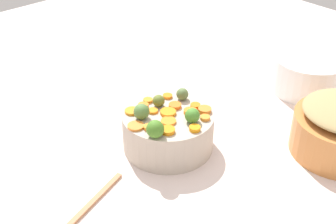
{
  "coord_description": "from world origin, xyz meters",
  "views": [
    {
      "loc": [
        0.71,
        -0.64,
        0.75
      ],
      "look_at": [
        0.0,
        -0.0,
        0.13
      ],
      "focal_mm": 49.41,
      "sensor_mm": 36.0,
      "label": 1
    }
  ],
  "objects": [
    {
      "name": "carrot_slice_5",
      "position": [
        0.02,
        -0.08,
        0.12
      ],
      "size": [
        0.03,
        0.03,
        0.01
      ],
      "primitive_type": "cylinder",
      "rotation": [
        0.0,
        0.0,
        0.22
      ],
      "color": "orange",
      "rests_on": "serving_bowl_carrots"
    },
    {
      "name": "carrot_slice_0",
      "position": [
        0.09,
        -0.0,
        0.13
      ],
      "size": [
        0.04,
        0.04,
        0.01
      ],
      "primitive_type": "cylinder",
      "rotation": [
        0.0,
        0.0,
        0.43
      ],
      "color": "orange",
      "rests_on": "serving_bowl_carrots"
    },
    {
      "name": "carrot_slice_15",
      "position": [
        0.08,
        0.05,
        0.12
      ],
      "size": [
        0.03,
        0.03,
        0.01
      ],
      "primitive_type": "cylinder",
      "rotation": [
        0.0,
        0.0,
        0.88
      ],
      "color": "orange",
      "rests_on": "serving_bowl_carrots"
    },
    {
      "name": "carrot_slice_9",
      "position": [
        -0.06,
        0.05,
        0.12
      ],
      "size": [
        0.03,
        0.03,
        0.01
      ],
      "primitive_type": "cylinder",
      "rotation": [
        0.0,
        0.0,
        4.7
      ],
      "color": "orange",
      "rests_on": "serving_bowl_carrots"
    },
    {
      "name": "brussels_sprout_3",
      "position": [
        -0.04,
        0.01,
        0.14
      ],
      "size": [
        0.03,
        0.03,
        0.03
      ],
      "primitive_type": "sphere",
      "color": "#5E6D2B",
      "rests_on": "serving_bowl_carrots"
    },
    {
      "name": "carrot_slice_8",
      "position": [
        -0.01,
        -0.1,
        0.12
      ],
      "size": [
        0.05,
        0.05,
        0.01
      ],
      "primitive_type": "cylinder",
      "rotation": [
        0.0,
        0.0,
        5.08
      ],
      "color": "orange",
      "rests_on": "serving_bowl_carrots"
    },
    {
      "name": "carrot_slice_14",
      "position": [
        -0.07,
        -0.06,
        0.12
      ],
      "size": [
        0.04,
        0.04,
        0.01
      ],
      "primitive_type": "cylinder",
      "rotation": [
        0.0,
        0.0,
        5.99
      ],
      "color": "orange",
      "rests_on": "serving_bowl_carrots"
    },
    {
      "name": "casserole_dish",
      "position": [
        0.07,
        0.52,
        0.08
      ],
      "size": [
        0.23,
        0.23,
        0.11
      ],
      "primitive_type": "cylinder",
      "color": "white",
      "rests_on": "tabletop"
    },
    {
      "name": "carrot_slice_10",
      "position": [
        0.03,
        -0.02,
        0.12
      ],
      "size": [
        0.05,
        0.05,
        0.01
      ],
      "primitive_type": "cylinder",
      "rotation": [
        0.0,
        0.0,
        0.52
      ],
      "color": "orange",
      "rests_on": "serving_bowl_carrots"
    },
    {
      "name": "carrot_slice_12",
      "position": [
        -0.06,
        -0.03,
        0.13
      ],
      "size": [
        0.04,
        0.04,
        0.01
      ],
      "primitive_type": "cylinder",
      "rotation": [
        0.0,
        0.0,
        5.91
      ],
      "color": "orange",
      "rests_on": "serving_bowl_carrots"
    },
    {
      "name": "carrot_slice_2",
      "position": [
        0.06,
        -0.05,
        0.13
      ],
      "size": [
        0.04,
        0.04,
        0.01
      ],
      "primitive_type": "cylinder",
      "rotation": [
        0.0,
        0.0,
        3.57
      ],
      "color": "orange",
      "rests_on": "serving_bowl_carrots"
    },
    {
      "name": "carrot_slice_6",
      "position": [
        -0.03,
        -0.02,
        0.12
      ],
      "size": [
        0.04,
        0.04,
        0.01
      ],
      "primitive_type": "cylinder",
      "rotation": [
        0.0,
        0.0,
        4.04
      ],
      "color": "orange",
      "rests_on": "serving_bowl_carrots"
    },
    {
      "name": "tabletop",
      "position": [
        0.0,
        0.0,
        0.01
      ],
      "size": [
        2.4,
        2.4,
        0.02
      ],
      "primitive_type": "cube",
      "color": "silver",
      "rests_on": "ground"
    },
    {
      "name": "brussels_sprout_2",
      "position": [
        -0.03,
        0.07,
        0.14
      ],
      "size": [
        0.03,
        0.03,
        0.03
      ],
      "primitive_type": "sphere",
      "color": "#5A713F",
      "rests_on": "serving_bowl_carrots"
    },
    {
      "name": "carrot_slice_1",
      "position": [
        -0.08,
        0.0,
        0.12
      ],
      "size": [
        0.03,
        0.03,
        0.01
      ],
      "primitive_type": "cylinder",
      "rotation": [
        0.0,
        0.0,
        4.02
      ],
      "color": "orange",
      "rests_on": "serving_bowl_carrots"
    },
    {
      "name": "carrot_slice_4",
      "position": [
        0.05,
        0.07,
        0.13
      ],
      "size": [
        0.05,
        0.05,
        0.01
      ],
      "primitive_type": "cylinder",
      "rotation": [
        0.0,
        0.0,
        2.58
      ],
      "color": "orange",
      "rests_on": "serving_bowl_carrots"
    },
    {
      "name": "carrot_slice_3",
      "position": [
        0.02,
        0.07,
        0.12
      ],
      "size": [
        0.03,
        0.03,
        0.01
      ],
      "primitive_type": "cylinder",
      "rotation": [
        0.0,
        0.0,
        4.52
      ],
      "color": "orange",
      "rests_on": "serving_bowl_carrots"
    },
    {
      "name": "carrot_slice_11",
      "position": [
        -0.0,
        -0.0,
        0.12
      ],
      "size": [
        0.05,
        0.05,
        0.01
      ],
      "primitive_type": "cylinder",
      "rotation": [
        0.0,
        0.0,
        0.4
      ],
      "color": "orange",
      "rests_on": "serving_bowl_carrots"
    },
    {
      "name": "carrot_slice_13",
      "position": [
        -0.01,
        0.03,
        0.12
      ],
      "size": [
        0.04,
        0.04,
        0.01
      ],
      "primitive_type": "cylinder",
      "rotation": [
        0.0,
        0.0,
        4.83
      ],
      "color": "orange",
      "rests_on": "serving_bowl_carrots"
    },
    {
      "name": "brussels_sprout_4",
      "position": [
        -0.03,
        -0.06,
        0.14
      ],
      "size": [
        0.04,
        0.04,
        0.04
      ],
      "primitive_type": "sphere",
      "color": "#52793C",
      "rests_on": "serving_bowl_carrots"
    },
    {
      "name": "carrot_slice_7",
      "position": [
        0.03,
        0.04,
        0.12
      ],
      "size": [
        0.04,
        0.04,
        0.01
      ],
      "primitive_type": "cylinder",
      "rotation": [
        0.0,
        0.0,
        1.26
      ],
      "color": "orange",
      "rests_on": "serving_bowl_carrots"
    },
    {
      "name": "serving_bowl_carrots",
      "position": [
        0.0,
        -0.0,
        0.07
      ],
      "size": [
        0.23,
        0.23,
        0.1
      ],
      "primitive_type": "cylinder",
      "color": "#BAAC9B",
      "rests_on": "tabletop"
    },
    {
      "name": "brussels_sprout_1",
      "position": [
        0.05,
        -0.09,
        0.14
      ],
      "size": [
        0.04,
        0.04,
        0.04
      ],
      "primitive_type": "sphere",
      "color": "#467A24",
      "rests_on": "serving_bowl_carrots"
    },
    {
      "name": "brussels_sprout_0",
      "position": [
        0.07,
        0.02,
        0.14
      ],
      "size": [
        0.04,
        0.04,
        0.04
      ],
      "primitive_type": "sphere",
      "color": "#48872D",
      "rests_on": "serving_bowl_carrots"
    }
  ]
}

